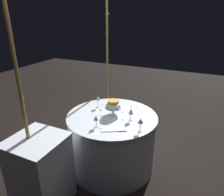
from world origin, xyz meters
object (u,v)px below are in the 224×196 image
object	(u,v)px
wine_glass_0	(141,121)
cake_knife	(116,131)
wine_glass_2	(96,118)
decorative_arch	(75,56)
tiered_cake	(114,105)
wine_glass_3	(131,112)
side_table	(41,172)
wine_glass_1	(98,99)
main_table	(112,141)

from	to	relation	value
wine_glass_0	cake_knife	world-z (taller)	wine_glass_0
wine_glass_0	wine_glass_2	bearing A→B (deg)	103.39
decorative_arch	cake_knife	distance (m)	1.10
tiered_cake	wine_glass_3	world-z (taller)	tiered_cake
decorative_arch	side_table	bearing A→B (deg)	-174.33
tiered_cake	cake_knife	xyz separation A→B (m)	(-0.39, -0.20, -0.13)
wine_glass_1	cake_knife	xyz separation A→B (m)	(-0.51, -0.51, -0.12)
wine_glass_1	cake_knife	bearing A→B (deg)	-135.16
decorative_arch	side_table	world-z (taller)	decorative_arch
main_table	wine_glass_2	world-z (taller)	wine_glass_2
main_table	side_table	bearing A→B (deg)	154.64
side_table	cake_knife	world-z (taller)	side_table
main_table	wine_glass_1	size ratio (longest dim) A/B	7.12
wine_glass_1	wine_glass_2	bearing A→B (deg)	-153.35
main_table	tiered_cake	size ratio (longest dim) A/B	5.48
decorative_arch	main_table	distance (m)	1.26
main_table	wine_glass_3	size ratio (longest dim) A/B	7.25
side_table	wine_glass_2	xyz separation A→B (m)	(0.57, -0.39, 0.48)
main_table	wine_glass_3	bearing A→B (deg)	-94.91
tiered_cake	decorative_arch	bearing A→B (deg)	94.04
wine_glass_1	wine_glass_2	world-z (taller)	wine_glass_1
wine_glass_3	wine_glass_2	bearing A→B (deg)	135.92
wine_glass_2	side_table	bearing A→B (deg)	145.56
wine_glass_1	cake_knife	world-z (taller)	wine_glass_1
side_table	wine_glass_0	world-z (taller)	wine_glass_0
main_table	wine_glass_1	xyz separation A→B (m)	(0.16, 0.30, 0.53)
tiered_cake	wine_glass_1	xyz separation A→B (m)	(0.13, 0.30, -0.01)
cake_knife	side_table	bearing A→B (deg)	131.51
main_table	tiered_cake	distance (m)	0.54
wine_glass_1	wine_glass_3	distance (m)	0.60
main_table	cake_knife	distance (m)	0.57
decorative_arch	tiered_cake	world-z (taller)	decorative_arch
decorative_arch	side_table	xyz separation A→B (m)	(-0.92, -0.09, -1.12)
tiered_cake	wine_glass_1	world-z (taller)	tiered_cake
decorative_arch	main_table	xyz separation A→B (m)	(0.00, -0.53, -1.15)
wine_glass_3	decorative_arch	bearing A→B (deg)	88.39
tiered_cake	wine_glass_3	distance (m)	0.27
decorative_arch	wine_glass_2	world-z (taller)	decorative_arch
decorative_arch	cake_knife	world-z (taller)	decorative_arch
decorative_arch	wine_glass_1	world-z (taller)	decorative_arch
decorative_arch	main_table	size ratio (longest dim) A/B	2.01
wine_glass_0	wine_glass_1	xyz separation A→B (m)	(0.39, 0.76, 0.00)
wine_glass_0	wine_glass_1	distance (m)	0.86
wine_glass_2	main_table	bearing A→B (deg)	-7.14
wine_glass_3	side_table	bearing A→B (deg)	141.76
decorative_arch	wine_glass_2	xyz separation A→B (m)	(-0.35, -0.48, -0.64)
tiered_cake	wine_glass_2	distance (m)	0.39
tiered_cake	wine_glass_3	xyz separation A→B (m)	(-0.06, -0.27, -0.02)
side_table	wine_glass_2	distance (m)	0.84
wine_glass_0	wine_glass_3	xyz separation A→B (m)	(0.20, 0.19, -0.01)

